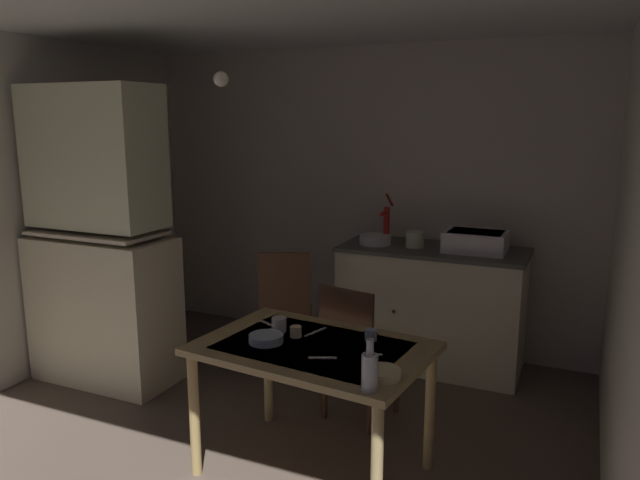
% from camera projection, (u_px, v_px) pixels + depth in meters
% --- Properties ---
extents(ground_plane, '(4.85, 4.85, 0.00)m').
position_uv_depth(ground_plane, '(253.00, 435.00, 3.66)').
color(ground_plane, brown).
extents(wall_back, '(3.95, 0.10, 2.47)m').
position_uv_depth(wall_back, '(363.00, 197.00, 5.09)').
color(wall_back, beige).
rests_on(wall_back, ground).
extents(wall_left, '(0.10, 3.75, 2.47)m').
position_uv_depth(wall_left, '(5.00, 214.00, 4.21)').
color(wall_left, beige).
rests_on(wall_left, ground).
extents(wall_right, '(0.10, 3.75, 2.47)m').
position_uv_depth(wall_right, '(640.00, 272.00, 2.62)').
color(wall_right, beige).
rests_on(wall_right, ground).
extents(hutch_cabinet, '(1.03, 0.51, 2.12)m').
position_uv_depth(hutch_cabinet, '(101.00, 247.00, 4.27)').
color(hutch_cabinet, beige).
rests_on(hutch_cabinet, ground).
extents(counter_cabinet, '(1.39, 0.64, 0.93)m').
position_uv_depth(counter_cabinet, '(431.00, 307.00, 4.63)').
color(counter_cabinet, beige).
rests_on(counter_cabinet, ground).
extents(sink_basin, '(0.44, 0.34, 0.15)m').
position_uv_depth(sink_basin, '(476.00, 241.00, 4.39)').
color(sink_basin, silver).
rests_on(sink_basin, counter_cabinet).
extents(hand_pump, '(0.05, 0.27, 0.39)m').
position_uv_depth(hand_pump, '(386.00, 221.00, 4.70)').
color(hand_pump, '#B21E19').
rests_on(hand_pump, counter_cabinet).
extents(mixing_bowl_counter, '(0.24, 0.24, 0.07)m').
position_uv_depth(mixing_bowl_counter, '(375.00, 240.00, 4.66)').
color(mixing_bowl_counter, white).
rests_on(mixing_bowl_counter, counter_cabinet).
extents(stoneware_crock, '(0.14, 0.14, 0.12)m').
position_uv_depth(stoneware_crock, '(415.00, 239.00, 4.55)').
color(stoneware_crock, beige).
rests_on(stoneware_crock, counter_cabinet).
extents(dining_table, '(1.26, 0.92, 0.72)m').
position_uv_depth(dining_table, '(313.00, 361.00, 3.16)').
color(dining_table, '#A28A57').
rests_on(dining_table, ground).
extents(chair_far_side, '(0.47, 0.47, 0.89)m').
position_uv_depth(chair_far_side, '(356.00, 350.00, 3.76)').
color(chair_far_side, '#4B321F').
rests_on(chair_far_side, ground).
extents(chair_by_counter, '(0.53, 0.53, 0.94)m').
position_uv_depth(chair_by_counter, '(285.00, 308.00, 4.52)').
color(chair_by_counter, '#4E371D').
rests_on(chair_by_counter, ground).
extents(serving_bowl_wide, '(0.18, 0.18, 0.04)m').
position_uv_depth(serving_bowl_wide, '(266.00, 338.00, 3.18)').
color(serving_bowl_wide, '#9EB2C6').
rests_on(serving_bowl_wide, dining_table).
extents(soup_bowl_small, '(0.17, 0.17, 0.04)m').
position_uv_depth(soup_bowl_small, '(382.00, 373.00, 2.75)').
color(soup_bowl_small, beige).
rests_on(soup_bowl_small, dining_table).
extents(mug_dark, '(0.07, 0.07, 0.06)m').
position_uv_depth(mug_dark, '(370.00, 335.00, 3.21)').
color(mug_dark, '#9EB2C6').
rests_on(mug_dark, dining_table).
extents(mug_tall, '(0.06, 0.06, 0.06)m').
position_uv_depth(mug_tall, '(296.00, 332.00, 3.26)').
color(mug_tall, beige).
rests_on(mug_tall, dining_table).
extents(teacup_cream, '(0.08, 0.08, 0.08)m').
position_uv_depth(teacup_cream, '(279.00, 325.00, 3.34)').
color(teacup_cream, white).
rests_on(teacup_cream, dining_table).
extents(glass_bottle, '(0.07, 0.07, 0.23)m').
position_uv_depth(glass_bottle, '(370.00, 371.00, 2.60)').
color(glass_bottle, '#B7BCC1').
rests_on(glass_bottle, dining_table).
extents(table_knife, '(0.06, 0.18, 0.00)m').
position_uv_depth(table_knife, '(315.00, 332.00, 3.34)').
color(table_knife, silver).
rests_on(table_knife, dining_table).
extents(teaspoon_near_bowl, '(0.08, 0.11, 0.00)m').
position_uv_depth(teaspoon_near_bowl, '(372.00, 357.00, 2.99)').
color(teaspoon_near_bowl, beige).
rests_on(teaspoon_near_bowl, dining_table).
extents(teaspoon_by_cup, '(0.14, 0.08, 0.00)m').
position_uv_depth(teaspoon_by_cup, '(268.00, 324.00, 3.47)').
color(teaspoon_by_cup, beige).
rests_on(teaspoon_by_cup, dining_table).
extents(serving_spoon, '(0.14, 0.08, 0.00)m').
position_uv_depth(serving_spoon, '(323.00, 358.00, 2.97)').
color(serving_spoon, beige).
rests_on(serving_spoon, dining_table).
extents(pendant_bulb, '(0.08, 0.08, 0.08)m').
position_uv_depth(pendant_bulb, '(221.00, 79.00, 3.18)').
color(pendant_bulb, '#F9EFCC').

